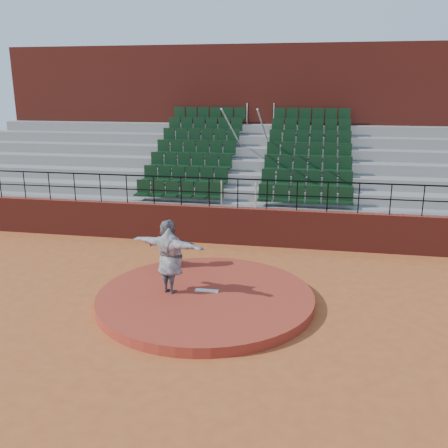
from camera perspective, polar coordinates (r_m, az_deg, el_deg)
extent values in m
plane|color=#AF5727|center=(12.89, -2.12, -8.95)|extent=(90.00, 90.00, 0.00)
cylinder|color=#9E3423|center=(12.84, -2.12, -8.44)|extent=(5.50, 5.50, 0.25)
cube|color=white|center=(12.92, -1.98, -7.61)|extent=(0.60, 0.15, 0.03)
cube|color=maroon|center=(17.29, 1.56, -0.22)|extent=(24.00, 0.30, 1.30)
cylinder|color=black|center=(16.92, 1.60, 5.17)|extent=(24.00, 0.05, 0.05)
cylinder|color=black|center=(17.01, 1.59, 3.51)|extent=(24.00, 0.04, 0.04)
cylinder|color=black|center=(20.46, -24.21, 4.19)|extent=(0.04, 0.04, 1.00)
cylinder|color=black|center=(19.91, -21.84, 4.16)|extent=(0.04, 0.04, 1.00)
cylinder|color=black|center=(19.39, -19.34, 4.12)|extent=(0.04, 0.04, 1.00)
cylinder|color=black|center=(18.91, -16.71, 4.08)|extent=(0.04, 0.04, 1.00)
cylinder|color=black|center=(18.47, -13.94, 4.02)|extent=(0.04, 0.04, 1.00)
cylinder|color=black|center=(18.08, -11.05, 3.94)|extent=(0.04, 0.04, 1.00)
cylinder|color=black|center=(17.73, -8.04, 3.86)|extent=(0.04, 0.04, 1.00)
cylinder|color=black|center=(17.44, -4.92, 3.76)|extent=(0.04, 0.04, 1.00)
cylinder|color=black|center=(17.20, -1.71, 3.64)|extent=(0.04, 0.04, 1.00)
cylinder|color=black|center=(17.01, 1.59, 3.51)|extent=(0.04, 0.04, 1.00)
cylinder|color=black|center=(16.89, 4.94, 3.37)|extent=(0.04, 0.04, 1.00)
cylinder|color=black|center=(16.82, 8.34, 3.21)|extent=(0.04, 0.04, 1.00)
cylinder|color=black|center=(16.81, 11.75, 3.04)|extent=(0.04, 0.04, 1.00)
cylinder|color=black|center=(16.86, 15.15, 2.86)|extent=(0.04, 0.04, 1.00)
cylinder|color=black|center=(16.96, 18.52, 2.67)|extent=(0.04, 0.04, 1.00)
cylinder|color=black|center=(17.13, 21.83, 2.48)|extent=(0.04, 0.04, 1.00)
cube|color=gray|center=(17.84, 1.86, 0.27)|extent=(24.00, 0.85, 1.30)
cube|color=black|center=(18.09, -5.18, 3.72)|extent=(3.30, 0.48, 0.72)
cube|color=black|center=(17.41, 9.24, 3.12)|extent=(3.30, 0.48, 0.72)
cube|color=gray|center=(18.60, 2.28, 1.54)|extent=(24.00, 0.85, 1.70)
cube|color=black|center=(18.81, -4.50, 5.44)|extent=(3.30, 0.48, 0.72)
cube|color=black|center=(18.16, 9.38, 4.91)|extent=(3.30, 0.48, 0.72)
cube|color=gray|center=(19.37, 2.66, 2.71)|extent=(24.00, 0.85, 2.10)
cube|color=black|center=(19.56, -3.86, 7.02)|extent=(3.30, 0.48, 0.72)
cube|color=black|center=(18.94, 9.52, 6.56)|extent=(3.30, 0.48, 0.72)
cube|color=gray|center=(20.15, 3.02, 3.79)|extent=(24.00, 0.85, 2.50)
cube|color=black|center=(20.32, -3.28, 8.49)|extent=(3.30, 0.48, 0.72)
cube|color=black|center=(19.72, 9.64, 8.08)|extent=(3.30, 0.48, 0.72)
cube|color=gray|center=(20.94, 3.35, 4.79)|extent=(24.00, 0.85, 2.90)
cube|color=black|center=(21.10, -2.73, 9.85)|extent=(3.30, 0.48, 0.72)
cube|color=black|center=(20.52, 9.76, 9.49)|extent=(3.30, 0.48, 0.72)
cube|color=gray|center=(21.73, 3.66, 5.72)|extent=(24.00, 0.85, 3.30)
cube|color=black|center=(21.89, -2.21, 11.11)|extent=(3.30, 0.48, 0.72)
cube|color=black|center=(21.33, 9.87, 10.78)|extent=(3.30, 0.48, 0.72)
cube|color=gray|center=(22.53, 3.94, 6.58)|extent=(24.00, 0.85, 3.70)
cube|color=black|center=(22.69, -1.73, 12.28)|extent=(3.30, 0.48, 0.72)
cube|color=black|center=(22.15, 9.97, 11.98)|extent=(3.30, 0.48, 0.72)
cylinder|color=silver|center=(19.92, 1.37, 9.93)|extent=(0.06, 5.97, 2.46)
cylinder|color=silver|center=(19.76, 4.86, 9.83)|extent=(0.06, 5.97, 2.46)
cube|color=maroon|center=(24.24, 4.59, 11.24)|extent=(24.00, 3.00, 7.10)
imported|color=black|center=(12.66, -6.19, -4.16)|extent=(2.15, 1.13, 1.69)
imported|color=black|center=(14.53, -6.38, -2.66)|extent=(1.56, 0.56, 1.66)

